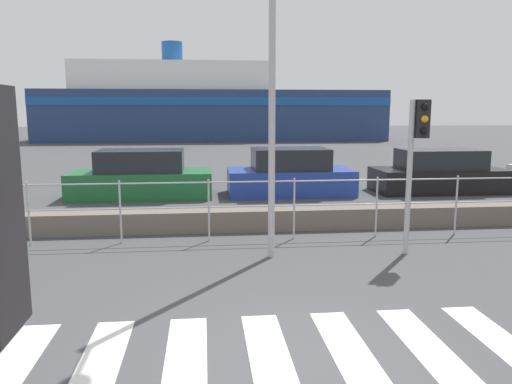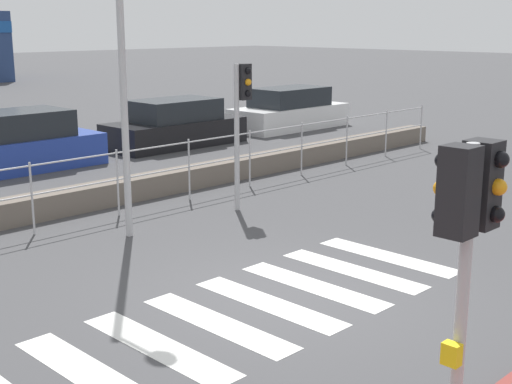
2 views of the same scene
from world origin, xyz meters
The scene contains 10 objects.
ground_plane centered at (0.00, 0.00, 0.00)m, with size 160.00×160.00×0.00m, color #424244.
crosswalk centered at (-0.74, 0.00, 0.00)m, with size 6.75×2.40×0.01m.
seawall centered at (0.00, 5.93, 0.23)m, with size 25.31×0.55×0.46m.
harbor_fence centered at (0.00, 5.06, 0.83)m, with size 22.82×0.04×1.27m.
traffic_light_far centered at (2.86, 3.75, 2.07)m, with size 0.34×0.32×2.82m.
streetlamp centered at (0.23, 3.62, 3.79)m, with size 0.32×1.11×6.12m.
ferry_boat centered at (-0.72, 40.46, 2.85)m, with size 29.68×7.84×8.52m.
parked_car_green centered at (-2.87, 10.56, 0.62)m, with size 4.27×1.82×1.45m.
parked_car_blue centered at (1.74, 10.56, 0.62)m, with size 3.91×1.87×1.46m.
parked_car_black centered at (6.68, 10.56, 0.59)m, with size 4.23×1.83×1.39m.
Camera 1 is at (-0.96, -4.88, 2.63)m, focal length 35.00 mm.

